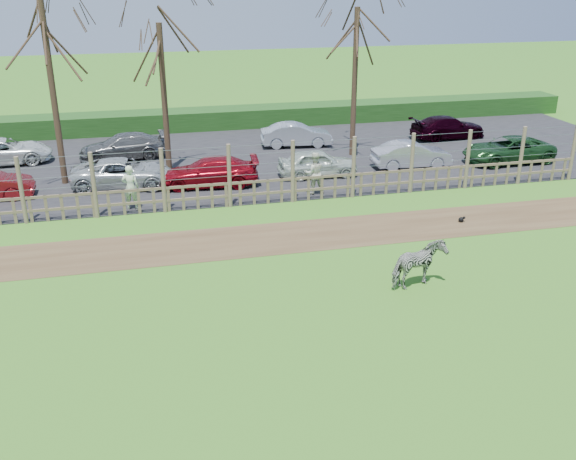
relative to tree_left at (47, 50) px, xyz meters
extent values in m
plane|color=#6F9F2E|center=(6.50, -12.50, -5.62)|extent=(120.00, 120.00, 0.00)
cube|color=brown|center=(6.50, -8.00, -5.61)|extent=(34.00, 2.80, 0.01)
cube|color=#232326|center=(6.50, 2.00, -5.60)|extent=(44.00, 13.00, 0.04)
cube|color=#1E4716|center=(6.50, 9.00, -5.07)|extent=(46.00, 2.00, 1.10)
cube|color=brown|center=(6.50, -4.50, -5.17)|extent=(30.00, 0.06, 0.10)
cube|color=brown|center=(6.50, -4.50, -4.67)|extent=(30.00, 0.06, 0.10)
cylinder|color=brown|center=(-1.00, -4.50, -4.37)|extent=(0.16, 0.16, 2.50)
cylinder|color=brown|center=(1.50, -4.50, -4.37)|extent=(0.16, 0.16, 2.50)
cylinder|color=brown|center=(4.00, -4.50, -4.37)|extent=(0.16, 0.16, 2.50)
cylinder|color=brown|center=(6.50, -4.50, -4.37)|extent=(0.16, 0.16, 2.50)
cylinder|color=brown|center=(9.00, -4.50, -4.37)|extent=(0.16, 0.16, 2.50)
cylinder|color=brown|center=(11.50, -4.50, -4.37)|extent=(0.16, 0.16, 2.50)
cylinder|color=brown|center=(14.00, -4.50, -4.37)|extent=(0.16, 0.16, 2.50)
cylinder|color=brown|center=(16.50, -4.50, -4.37)|extent=(0.16, 0.16, 2.50)
cylinder|color=brown|center=(19.00, -4.50, -4.37)|extent=(0.16, 0.16, 2.50)
cylinder|color=brown|center=(21.50, -4.50, -4.37)|extent=(0.16, 0.16, 2.50)
cylinder|color=gray|center=(6.50, -4.50, -4.37)|extent=(30.00, 0.02, 0.02)
cylinder|color=gray|center=(6.50, -4.50, -3.97)|extent=(30.00, 0.02, 0.02)
cylinder|color=gray|center=(6.50, -4.50, -3.57)|extent=(30.00, 0.02, 0.02)
cylinder|color=gray|center=(6.50, -4.50, -3.22)|extent=(30.00, 0.02, 0.02)
cylinder|color=#3D2B1E|center=(0.00, 0.00, -1.87)|extent=(0.26, 0.26, 7.50)
cylinder|color=#3D2B1E|center=(4.50, 1.00, -2.37)|extent=(0.26, 0.26, 6.50)
cylinder|color=#3D2B1E|center=(13.50, 1.50, -2.12)|extent=(0.26, 0.26, 7.00)
imported|color=gray|center=(10.77, -12.49, -4.92)|extent=(1.80, 1.24, 1.39)
imported|color=beige|center=(2.78, -3.94, -4.71)|extent=(0.70, 0.53, 1.72)
imported|color=beige|center=(10.07, -3.81, -4.71)|extent=(0.89, 0.72, 1.72)
sphere|color=black|center=(14.46, -8.09, -5.52)|extent=(0.19, 0.19, 0.19)
sphere|color=black|center=(14.58, -8.09, -5.45)|extent=(0.10, 0.10, 0.10)
imported|color=#B9BEBB|center=(2.50, -1.13, -4.98)|extent=(4.49, 2.41, 1.20)
imported|color=maroon|center=(6.03, -1.81, -4.98)|extent=(4.28, 2.08, 1.20)
imported|color=silver|center=(10.87, -1.55, -4.98)|extent=(3.57, 1.53, 1.20)
imported|color=#B0AFB8|center=(15.45, -1.25, -4.98)|extent=(3.69, 1.40, 1.20)
imported|color=#204C21|center=(20.27, -1.50, -4.98)|extent=(4.37, 2.12, 1.20)
imported|color=white|center=(-3.00, 3.78, -4.98)|extent=(4.51, 2.45, 1.20)
imported|color=slate|center=(2.46, 3.39, -4.98)|extent=(4.24, 1.95, 1.20)
imported|color=#B0B6BD|center=(11.21, 3.74, -4.98)|extent=(3.76, 1.65, 1.20)
imported|color=black|center=(19.63, 3.49, -4.98)|extent=(4.26, 2.03, 1.20)
camera|label=1|loc=(3.25, -27.87, 2.96)|focal=40.00mm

